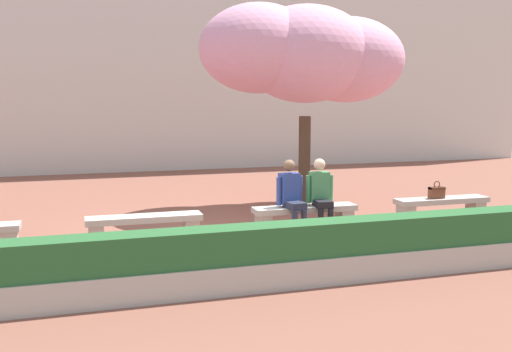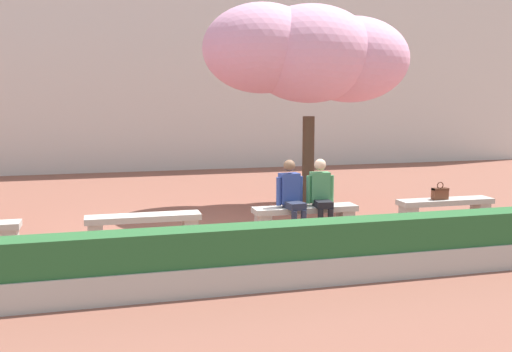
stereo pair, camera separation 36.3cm
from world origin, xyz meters
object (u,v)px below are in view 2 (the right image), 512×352
Objects in this scene: stone_bench_near_west at (144,223)px; person_seated_right at (321,192)px; stone_bench_near_east at (445,206)px; person_seated_left at (291,194)px; stone_bench_center at (305,214)px; cherry_tree_main at (308,55)px; handbag at (440,193)px.

person_seated_right reaches higher than stone_bench_near_west.
stone_bench_near_west is at bearing 180.00° from stone_bench_near_east.
person_seated_left is 1.00× the size of person_seated_right.
stone_bench_center is at bearing 180.00° from stone_bench_near_east.
cherry_tree_main is (0.53, 2.16, 2.57)m from person_seated_right.
stone_bench_near_east is 4.17m from cherry_tree_main.
stone_bench_near_east is 1.47× the size of person_seated_left.
person_seated_left reaches higher than stone_bench_near_east.
stone_bench_near_west is 5.60× the size of handbag.
person_seated_right is 2.44m from handbag.
stone_bench_near_west is 1.00× the size of stone_bench_center.
handbag is (2.44, 0.04, -0.12)m from person_seated_right.
handbag is 0.08× the size of cherry_tree_main.
stone_bench_center is 1.47× the size of person_seated_left.
stone_bench_near_east is at bearing 0.00° from stone_bench_near_west.
stone_bench_center is 0.43× the size of cherry_tree_main.
person_seated_right is (3.13, -0.05, 0.39)m from stone_bench_near_west.
person_seated_left is at bearing -179.31° from handbag.
stone_bench_near_west is 3.16m from person_seated_right.
stone_bench_near_west is 1.00× the size of stone_bench_near_east.
stone_bench_near_west is at bearing 179.03° from person_seated_right.
stone_bench_center is at bearing 169.26° from person_seated_right.
person_seated_right is (-2.57, -0.05, 0.39)m from stone_bench_near_east.
cherry_tree_main is at bearing 29.97° from stone_bench_near_west.
handbag reaches higher than stone_bench_center.
stone_bench_center is 0.48m from person_seated_left.
cherry_tree_main reaches higher than stone_bench_center.
stone_bench_center is 3.72m from cherry_tree_main.
stone_bench_near_west is at bearing 180.00° from stone_bench_center.
stone_bench_near_west and stone_bench_near_east have the same top height.
handbag is (5.57, -0.02, 0.27)m from stone_bench_near_west.
stone_bench_near_east is 5.60× the size of handbag.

